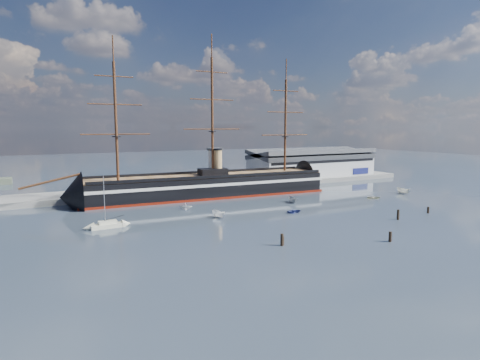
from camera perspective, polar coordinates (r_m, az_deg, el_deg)
name	(u,v)px	position (r m, az deg, el deg)	size (l,w,h in m)	color
ground	(249,204)	(132.89, 1.27, -3.44)	(600.00, 600.00, 0.00)	#2B3843
quay	(227,188)	(168.84, -1.83, -1.09)	(180.00, 18.00, 2.00)	slate
warehouse	(312,163)	(197.10, 10.22, 2.37)	(63.00, 21.00, 11.60)	#B7BABC
quay_tower	(215,166)	(161.95, -3.58, 2.01)	(5.00, 5.00, 15.00)	silver
warship	(204,186)	(146.54, -5.21, -0.84)	(113.37, 21.96, 53.94)	black
sailboat	(108,225)	(107.08, -18.30, -6.04)	(8.35, 2.70, 13.23)	beige
motorboat_a	(219,218)	(113.09, -3.05, -5.39)	(6.33, 2.32, 2.53)	white
motorboat_b	(295,213)	(120.74, 7.78, -4.62)	(2.81, 1.12, 1.31)	navy
motorboat_c	(293,203)	(136.53, 7.51, -3.21)	(6.06, 2.22, 2.43)	gray
motorboat_d	(186,209)	(125.56, -7.67, -4.15)	(5.96, 2.58, 2.18)	silver
motorboat_e	(374,199)	(150.52, 18.52, -2.54)	(2.87, 1.15, 1.34)	beige
motorboat_f	(403,194)	(165.52, 22.22, -1.82)	(7.02, 2.57, 2.81)	silver
piling_near_left	(282,246)	(87.57, 5.97, -9.28)	(0.64, 0.64, 3.33)	black
piling_near_mid	(390,242)	(95.96, 20.54, -8.22)	(0.64, 0.64, 3.00)	black
piling_near_right	(398,220)	(118.93, 21.53, -5.27)	(0.64, 0.64, 3.56)	black
piling_far_right	(428,213)	(131.20, 25.16, -4.30)	(0.64, 0.64, 2.65)	black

